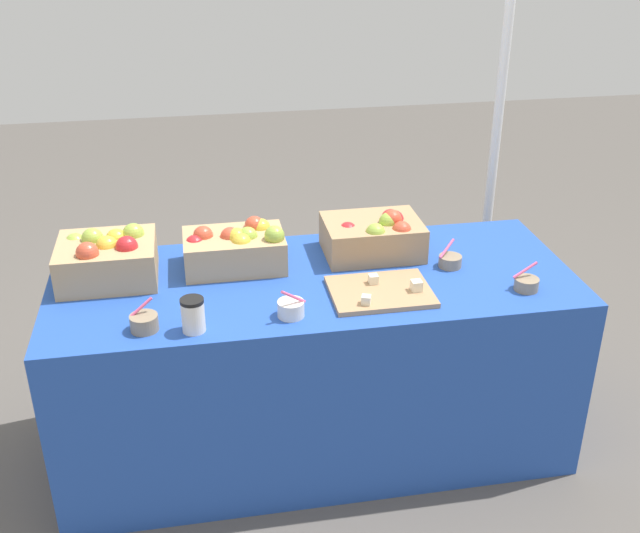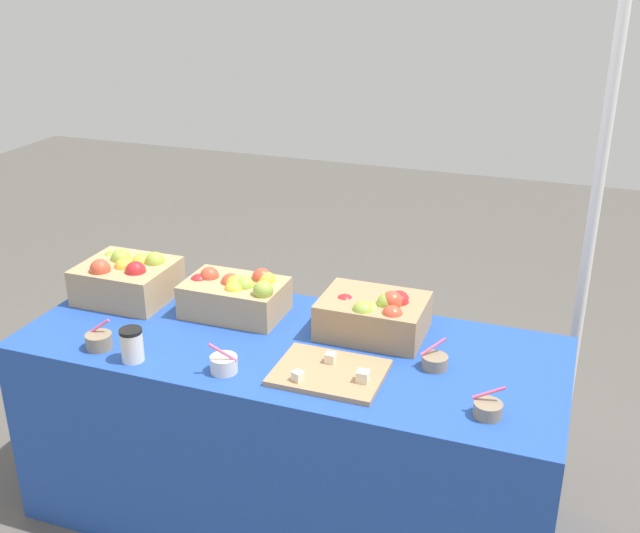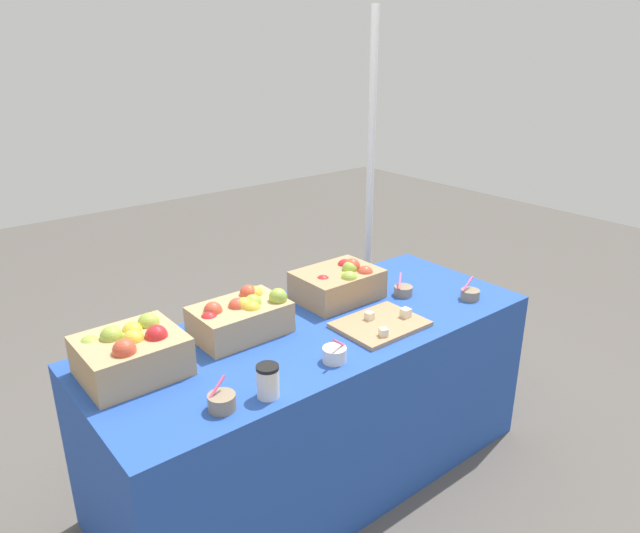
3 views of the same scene
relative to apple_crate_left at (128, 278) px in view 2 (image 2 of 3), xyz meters
The scene contains 12 objects.
ground_plane 1.11m from the apple_crate_left, ahead, with size 10.00×10.00×0.00m, color #56514C.
table 0.87m from the apple_crate_left, ahead, with size 1.90×0.76×0.74m, color #234CAD.
apple_crate_left is the anchor object (origin of this frame).
apple_crate_middle 0.45m from the apple_crate_left, ahead, with size 0.37×0.24×0.18m.
apple_crate_right 0.99m from the apple_crate_left, ahead, with size 0.37×0.27×0.18m.
cutting_board_front 0.98m from the apple_crate_left, 17.26° to the right, with size 0.35×0.27×0.05m.
sample_bowl_near 0.72m from the apple_crate_left, 32.46° to the right, with size 0.10×0.09×0.12m.
sample_bowl_mid 0.41m from the apple_crate_left, 71.36° to the right, with size 0.09×0.09×0.10m.
sample_bowl_far 1.25m from the apple_crate_left, ahead, with size 0.09×0.09×0.09m.
sample_bowl_extra 1.49m from the apple_crate_left, 13.56° to the right, with size 0.10×0.09×0.10m.
coffee_cup 0.51m from the apple_crate_left, 55.79° to the right, with size 0.08×0.08×0.12m.
tent_pole 1.78m from the apple_crate_left, 18.60° to the left, with size 0.04×0.04×2.02m, color white.
Camera 2 is at (0.90, -2.16, 2.00)m, focal length 42.48 mm.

